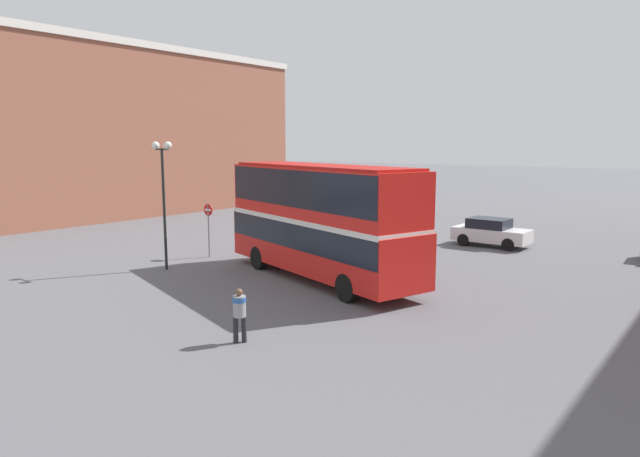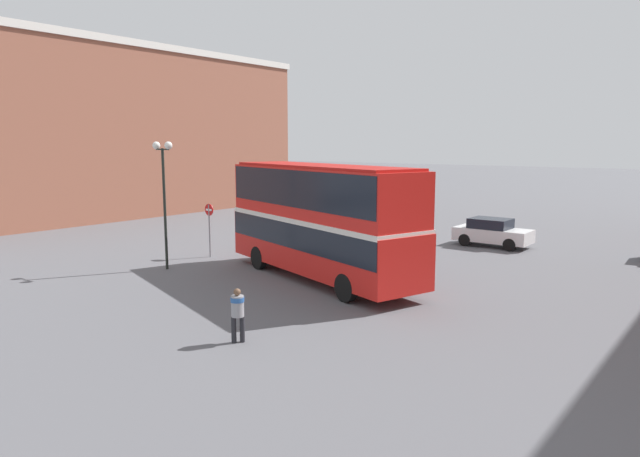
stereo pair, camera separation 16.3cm
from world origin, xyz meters
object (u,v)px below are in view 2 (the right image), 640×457
street_lamp_twin_globe (164,178)px  no_entry_sign (209,222)px  parked_car_kerb_near (492,232)px  pedestrian_foreground (238,309)px  double_decker_bus (320,215)px

street_lamp_twin_globe → no_entry_sign: bearing=101.3°
parked_car_kerb_near → pedestrian_foreground: bearing=-89.3°
double_decker_bus → street_lamp_twin_globe: (-6.49, -2.68, 1.38)m
parked_car_kerb_near → no_entry_sign: (-9.78, -11.30, 0.95)m
parked_car_kerb_near → street_lamp_twin_globe: (-9.18, -14.32, 3.27)m
pedestrian_foreground → parked_car_kerb_near: pedestrian_foreground is taller
double_decker_bus → parked_car_kerb_near: double_decker_bus is taller
street_lamp_twin_globe → no_entry_sign: 3.86m
double_decker_bus → no_entry_sign: double_decker_bus is taller
double_decker_bus → street_lamp_twin_globe: 7.16m
double_decker_bus → pedestrian_foreground: (2.81, -7.31, -1.72)m
double_decker_bus → street_lamp_twin_globe: bearing=-139.8°
no_entry_sign → parked_car_kerb_near: bearing=49.1°
double_decker_bus → no_entry_sign: 7.16m
double_decker_bus → parked_car_kerb_near: 12.09m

